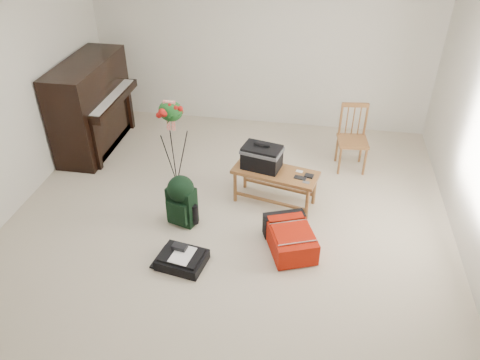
% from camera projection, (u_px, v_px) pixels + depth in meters
% --- Properties ---
extents(floor, '(5.00, 5.50, 0.01)m').
position_uv_depth(floor, '(225.00, 232.00, 5.20)').
color(floor, '#BEB199').
rests_on(floor, ground).
extents(wall_back, '(5.00, 0.04, 2.50)m').
position_uv_depth(wall_back, '(261.00, 43.00, 6.74)').
color(wall_back, beige).
rests_on(wall_back, floor).
extents(piano, '(0.71, 1.50, 1.25)m').
position_uv_depth(piano, '(92.00, 107.00, 6.48)').
color(piano, black).
rests_on(piano, floor).
extents(bench, '(1.05, 0.60, 0.76)m').
position_uv_depth(bench, '(265.00, 163.00, 5.39)').
color(bench, brown).
rests_on(bench, floor).
extents(dining_chair, '(0.42, 0.42, 0.87)m').
position_uv_depth(dining_chair, '(353.00, 139.00, 6.09)').
color(dining_chair, brown).
rests_on(dining_chair, floor).
extents(red_suitcase, '(0.63, 0.77, 0.27)m').
position_uv_depth(red_suitcase, '(291.00, 235.00, 4.93)').
color(red_suitcase, '#B61807').
rests_on(red_suitcase, floor).
extents(black_duffel, '(0.52, 0.44, 0.19)m').
position_uv_depth(black_duffel, '(182.00, 259.00, 4.75)').
color(black_duffel, black).
rests_on(black_duffel, floor).
extents(green_backpack, '(0.35, 0.32, 0.61)m').
position_uv_depth(green_backpack, '(181.00, 198.00, 5.16)').
color(green_backpack, black).
rests_on(green_backpack, floor).
extents(flower_stand, '(0.37, 0.37, 1.18)m').
position_uv_depth(flower_stand, '(174.00, 144.00, 5.68)').
color(flower_stand, black).
rests_on(flower_stand, floor).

